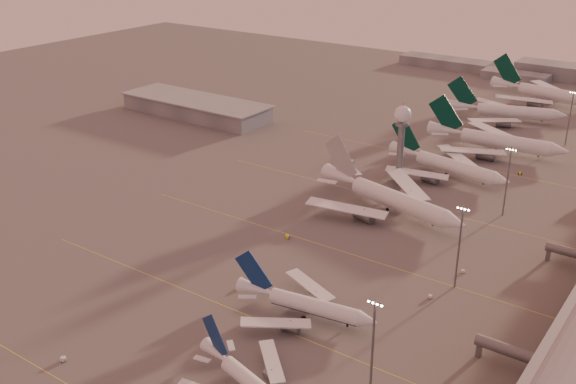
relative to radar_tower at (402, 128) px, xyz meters
The scene contains 24 objects.
ground 121.92m from the radar_tower, 92.39° to the right, with size 700.00×700.00×0.00m, color #504E4E.
taxiway_markings 71.83m from the radar_tower, 68.66° to the right, with size 180.00×185.25×0.02m.
hangar 127.68m from the radar_tower, behind, with size 82.00×27.00×8.50m.
radar_tower is the anchor object (origin of this frame).
mast_a 131.38m from the radar_tower, 66.17° to the right, with size 3.60×0.56×25.00m.
mast_b 82.32m from the radar_tower, 52.43° to the right, with size 3.60×0.56×25.00m.
mast_c 46.66m from the radar_tower, 12.53° to the right, with size 3.60×0.56×25.00m.
mast_d 91.11m from the radar_tower, 61.74° to the left, with size 3.60×0.56×25.00m.
distant_horizon 205.86m from the radar_tower, 90.67° to the left, with size 165.00×37.50×9.00m.
narrowbody_near 138.40m from the radar_tower, 77.20° to the right, with size 33.62×26.48×13.40m.
narrowbody_mid 106.08m from the radar_tower, 76.87° to the right, with size 40.16×31.84×15.75m.
widebody_white 36.42m from the radar_tower, 69.20° to the right, with size 62.49×49.51×22.33m.
greentail_a 26.39m from the radar_tower, 43.19° to the left, with size 54.32×43.50×19.88m.
greentail_b 58.77m from the radar_tower, 68.81° to the left, with size 61.88×49.87×22.46m.
greentail_c 103.05m from the radar_tower, 85.15° to the left, with size 56.61×45.04×21.19m.
greentail_d 147.88m from the radar_tower, 83.58° to the left, with size 65.87×52.84×24.02m.
gsv_truck_a 151.66m from the radar_tower, 94.59° to the right, with size 5.61×5.14×2.27m.
gsv_tug_mid 102.25m from the radar_tower, 89.25° to the right, with size 3.85×3.79×0.96m.
gsv_truck_b 90.49m from the radar_tower, 57.61° to the right, with size 5.22×2.80×2.00m.
gsv_truck_c 70.47m from the radar_tower, 94.61° to the right, with size 6.28×3.72×2.39m.
gsv_catering_b 77.03m from the radar_tower, 48.84° to the right, with size 4.80×2.99×3.65m.
gsv_tug_far 32.75m from the radar_tower, 76.51° to the right, with size 3.26×3.60×0.88m.
gsv_truck_d 31.37m from the radar_tower, 167.10° to the left, with size 3.75×6.48×2.47m.
gsv_tug_hangar 53.65m from the radar_tower, 40.33° to the left, with size 3.63×2.62×0.94m.
Camera 1 is at (111.04, -106.34, 98.64)m, focal length 42.00 mm.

